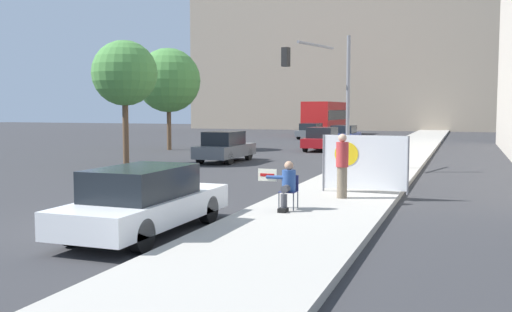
{
  "coord_description": "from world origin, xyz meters",
  "views": [
    {
      "loc": [
        7.18,
        -10.85,
        2.63
      ],
      "look_at": [
        1.11,
        5.66,
        1.18
      ],
      "focal_mm": 40.0,
      "sensor_mm": 36.0,
      "label": 1
    }
  ],
  "objects_px": {
    "protest_banner": "(364,162)",
    "traffic_light_pole": "(323,79)",
    "city_bus_on_road": "(327,116)",
    "street_tree_midblock": "(168,80)",
    "car_on_road_far_lane": "(311,131)",
    "car_on_road_nearest": "(225,147)",
    "parked_car_curbside": "(145,200)",
    "car_on_road_distant": "(344,134)",
    "seated_protester": "(287,184)",
    "street_tree_near_curb": "(125,74)",
    "jogger_on_sidewalk": "(342,165)",
    "car_on_road_midblock": "(323,139)"
  },
  "relations": [
    {
      "from": "traffic_light_pole",
      "to": "car_on_road_midblock",
      "type": "relative_size",
      "value": 1.31
    },
    {
      "from": "jogger_on_sidewalk",
      "to": "street_tree_midblock",
      "type": "height_order",
      "value": "street_tree_midblock"
    },
    {
      "from": "car_on_road_distant",
      "to": "seated_protester",
      "type": "bearing_deg",
      "value": -81.12
    },
    {
      "from": "seated_protester",
      "to": "jogger_on_sidewalk",
      "type": "relative_size",
      "value": 0.67
    },
    {
      "from": "protest_banner",
      "to": "car_on_road_nearest",
      "type": "height_order",
      "value": "protest_banner"
    },
    {
      "from": "car_on_road_far_lane",
      "to": "car_on_road_nearest",
      "type": "bearing_deg",
      "value": -85.95
    },
    {
      "from": "car_on_road_far_lane",
      "to": "protest_banner",
      "type": "bearing_deg",
      "value": -72.76
    },
    {
      "from": "protest_banner",
      "to": "car_on_road_far_lane",
      "type": "distance_m",
      "value": 34.14
    },
    {
      "from": "parked_car_curbside",
      "to": "car_on_road_distant",
      "type": "xyz_separation_m",
      "value": [
        -2.62,
        33.91,
        -0.03
      ]
    },
    {
      "from": "jogger_on_sidewalk",
      "to": "car_on_road_distant",
      "type": "xyz_separation_m",
      "value": [
        -5.74,
        28.74,
        -0.4
      ]
    },
    {
      "from": "protest_banner",
      "to": "car_on_road_nearest",
      "type": "bearing_deg",
      "value": 132.18
    },
    {
      "from": "car_on_road_far_lane",
      "to": "street_tree_near_curb",
      "type": "xyz_separation_m",
      "value": [
        -2.28,
        -26.03,
        3.6
      ]
    },
    {
      "from": "seated_protester",
      "to": "city_bus_on_road",
      "type": "xyz_separation_m",
      "value": [
        -9.09,
        43.08,
        1.1
      ]
    },
    {
      "from": "protest_banner",
      "to": "street_tree_near_curb",
      "type": "distance_m",
      "value": 14.39
    },
    {
      "from": "city_bus_on_road",
      "to": "street_tree_midblock",
      "type": "xyz_separation_m",
      "value": [
        -4.83,
        -23.71,
        2.56
      ]
    },
    {
      "from": "car_on_road_far_lane",
      "to": "city_bus_on_road",
      "type": "distance_m",
      "value": 7.14
    },
    {
      "from": "seated_protester",
      "to": "car_on_road_far_lane",
      "type": "height_order",
      "value": "car_on_road_far_lane"
    },
    {
      "from": "parked_car_curbside",
      "to": "car_on_road_distant",
      "type": "distance_m",
      "value": 34.02
    },
    {
      "from": "protest_banner",
      "to": "street_tree_midblock",
      "type": "distance_m",
      "value": 22.28
    },
    {
      "from": "seated_protester",
      "to": "city_bus_on_road",
      "type": "height_order",
      "value": "city_bus_on_road"
    },
    {
      "from": "car_on_road_midblock",
      "to": "car_on_road_distant",
      "type": "relative_size",
      "value": 0.89
    },
    {
      "from": "traffic_light_pole",
      "to": "car_on_road_far_lane",
      "type": "height_order",
      "value": "traffic_light_pole"
    },
    {
      "from": "jogger_on_sidewalk",
      "to": "car_on_road_distant",
      "type": "bearing_deg",
      "value": -49.97
    },
    {
      "from": "traffic_light_pole",
      "to": "protest_banner",
      "type": "bearing_deg",
      "value": -67.44
    },
    {
      "from": "seated_protester",
      "to": "street_tree_near_curb",
      "type": "distance_m",
      "value": 15.35
    },
    {
      "from": "car_on_road_nearest",
      "to": "car_on_road_far_lane",
      "type": "distance_m",
      "value": 23.32
    },
    {
      "from": "car_on_road_midblock",
      "to": "street_tree_midblock",
      "type": "distance_m",
      "value": 10.55
    },
    {
      "from": "protest_banner",
      "to": "traffic_light_pole",
      "type": "distance_m",
      "value": 8.26
    },
    {
      "from": "seated_protester",
      "to": "car_on_road_far_lane",
      "type": "xyz_separation_m",
      "value": [
        -8.81,
        36.05,
        -0.11
      ]
    },
    {
      "from": "protest_banner",
      "to": "street_tree_near_curb",
      "type": "height_order",
      "value": "street_tree_near_curb"
    },
    {
      "from": "car_on_road_far_lane",
      "to": "street_tree_midblock",
      "type": "bearing_deg",
      "value": -107.0
    },
    {
      "from": "jogger_on_sidewalk",
      "to": "car_on_road_nearest",
      "type": "bearing_deg",
      "value": -23.83
    },
    {
      "from": "seated_protester",
      "to": "protest_banner",
      "type": "relative_size",
      "value": 0.47
    },
    {
      "from": "seated_protester",
      "to": "jogger_on_sidewalk",
      "type": "xyz_separation_m",
      "value": [
        0.9,
        2.26,
        0.28
      ]
    },
    {
      "from": "street_tree_near_curb",
      "to": "street_tree_midblock",
      "type": "distance_m",
      "value": 9.77
    },
    {
      "from": "parked_car_curbside",
      "to": "car_on_road_nearest",
      "type": "bearing_deg",
      "value": 107.48
    },
    {
      "from": "car_on_road_far_lane",
      "to": "street_tree_midblock",
      "type": "xyz_separation_m",
      "value": [
        -5.1,
        -16.68,
        3.77
      ]
    },
    {
      "from": "car_on_road_distant",
      "to": "street_tree_near_curb",
      "type": "bearing_deg",
      "value": -106.59
    },
    {
      "from": "jogger_on_sidewalk",
      "to": "car_on_road_midblock",
      "type": "height_order",
      "value": "jogger_on_sidewalk"
    },
    {
      "from": "traffic_light_pole",
      "to": "car_on_road_far_lane",
      "type": "relative_size",
      "value": 1.14
    },
    {
      "from": "protest_banner",
      "to": "car_on_road_far_lane",
      "type": "xyz_separation_m",
      "value": [
        -10.12,
        32.61,
        -0.38
      ]
    },
    {
      "from": "jogger_on_sidewalk",
      "to": "seated_protester",
      "type": "bearing_deg",
      "value": 97.1
    },
    {
      "from": "traffic_light_pole",
      "to": "street_tree_midblock",
      "type": "relative_size",
      "value": 0.84
    },
    {
      "from": "car_on_road_nearest",
      "to": "street_tree_near_curb",
      "type": "bearing_deg",
      "value": -144.76
    },
    {
      "from": "car_on_road_distant",
      "to": "city_bus_on_road",
      "type": "height_order",
      "value": "city_bus_on_road"
    },
    {
      "from": "parked_car_curbside",
      "to": "jogger_on_sidewalk",
      "type": "bearing_deg",
      "value": 58.96
    },
    {
      "from": "traffic_light_pole",
      "to": "seated_protester",
      "type": "bearing_deg",
      "value": -81.02
    },
    {
      "from": "car_on_road_midblock",
      "to": "seated_protester",
      "type": "bearing_deg",
      "value": -78.69
    },
    {
      "from": "car_on_road_nearest",
      "to": "car_on_road_midblock",
      "type": "relative_size",
      "value": 1.02
    },
    {
      "from": "car_on_road_far_lane",
      "to": "street_tree_near_curb",
      "type": "relative_size",
      "value": 0.82
    }
  ]
}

